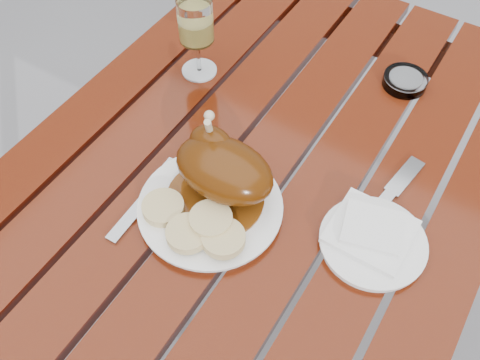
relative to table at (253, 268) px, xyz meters
The scene contains 11 objects.
ground 0.38m from the table, ahead, with size 60.00×60.00×0.00m, color slate.
table is the anchor object (origin of this frame).
dinner_plate 0.40m from the table, 99.25° to the right, with size 0.24×0.24×0.02m, color white.
roast_duck 0.44m from the table, 109.16° to the right, with size 0.17×0.17×0.12m.
bread_dumplings 0.44m from the table, 94.14° to the right, with size 0.18×0.10×0.03m.
wine_glass 0.54m from the table, 145.94° to the left, with size 0.07×0.07×0.17m, color #D0C35E.
side_plate 0.45m from the table, ahead, with size 0.17×0.17×0.01m, color white.
napkin 0.45m from the table, ahead, with size 0.12×0.12×0.01m, color white.
ashtray 0.53m from the table, 67.29° to the left, with size 0.09×0.09×0.02m, color #B2B7BC.
fork 0.43m from the table, 126.52° to the right, with size 0.02×0.17×0.01m, color gray.
knife 0.43m from the table, ahead, with size 0.02×0.21×0.01m, color gray.
Camera 1 is at (0.28, -0.51, 1.49)m, focal length 40.00 mm.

